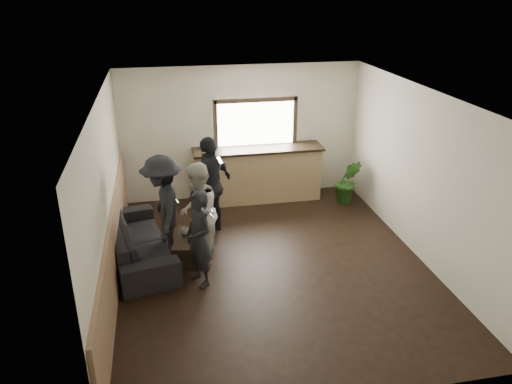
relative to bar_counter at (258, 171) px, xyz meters
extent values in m
cube|color=black|center=(-0.30, -2.70, -0.64)|extent=(5.00, 6.00, 0.01)
cube|color=silver|center=(-0.30, -2.70, 2.16)|extent=(5.00, 6.00, 0.01)
cube|color=beige|center=(-0.30, 0.30, 0.76)|extent=(5.00, 0.01, 2.80)
cube|color=beige|center=(-0.30, -5.70, 0.76)|extent=(5.00, 0.01, 2.80)
cube|color=beige|center=(-2.80, -2.70, 0.76)|extent=(0.01, 6.00, 2.80)
cube|color=beige|center=(2.20, -2.70, 0.76)|extent=(0.01, 6.00, 2.80)
cube|color=#9B7657|center=(-2.77, -2.70, -0.09)|extent=(0.06, 5.90, 1.10)
cube|color=#9E8055|center=(0.00, -0.02, -0.09)|extent=(2.60, 0.60, 1.10)
cube|color=black|center=(0.00, -0.02, 0.48)|extent=(2.70, 0.68, 0.05)
cube|color=white|center=(0.00, 0.26, 0.96)|extent=(1.60, 0.06, 0.90)
cube|color=#3F3326|center=(0.00, 0.23, 1.45)|extent=(1.72, 0.08, 0.08)
cube|color=#3F3326|center=(-0.84, 0.23, 0.96)|extent=(0.08, 0.08, 1.06)
cube|color=#3F3326|center=(0.84, 0.23, 0.96)|extent=(0.08, 0.08, 1.06)
imported|color=black|center=(-2.45, -2.09, -0.30)|extent=(1.35, 2.46, 0.68)
cube|color=black|center=(-1.60, -2.22, -0.45)|extent=(0.65, 0.95, 0.39)
imported|color=silver|center=(-1.67, -2.08, -0.20)|extent=(0.19, 0.19, 0.11)
imported|color=silver|center=(-1.47, -2.33, -0.21)|extent=(0.14, 0.14, 0.09)
imported|color=#2D6623|center=(1.81, -0.55, -0.16)|extent=(0.61, 0.53, 0.96)
imported|color=black|center=(-1.50, -3.00, 0.12)|extent=(0.58, 0.66, 1.52)
cube|color=black|center=(-1.30, -2.90, 0.45)|extent=(0.11, 0.11, 0.12)
cube|color=white|center=(-1.30, -2.91, 0.46)|extent=(0.10, 0.09, 0.11)
imported|color=beige|center=(-1.45, -2.26, 0.20)|extent=(0.81, 0.95, 1.69)
cube|color=black|center=(-1.24, -2.31, 0.29)|extent=(0.11, 0.09, 0.12)
cube|color=white|center=(-1.24, -2.32, 0.30)|extent=(0.09, 0.08, 0.11)
imported|color=black|center=(-2.00, -2.07, 0.26)|extent=(0.72, 1.19, 1.79)
cube|color=black|center=(-1.78, -2.06, 0.39)|extent=(0.09, 0.08, 0.12)
cube|color=white|center=(-1.78, -2.07, 0.39)|extent=(0.08, 0.07, 0.11)
imported|color=black|center=(-1.13, -1.31, 0.28)|extent=(1.07, 1.08, 1.84)
cube|color=black|center=(-0.97, -1.46, 0.81)|extent=(0.12, 0.12, 0.12)
cube|color=white|center=(-0.97, -1.47, 0.81)|extent=(0.10, 0.10, 0.11)
camera|label=1|loc=(-1.93, -9.65, 3.70)|focal=35.00mm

